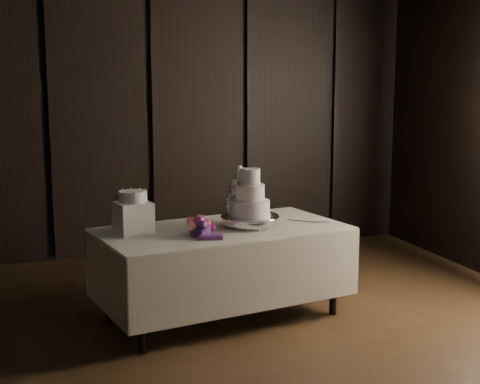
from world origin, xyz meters
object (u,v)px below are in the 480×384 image
(bouquet, at_px, (200,227))
(small_cake, at_px, (133,197))
(wedding_cake, at_px, (247,198))
(cake_stand, at_px, (250,221))
(box_pedestal, at_px, (133,218))
(display_table, at_px, (223,269))

(bouquet, height_order, small_cake, small_cake)
(wedding_cake, bearing_deg, small_cake, -161.81)
(cake_stand, relative_size, wedding_cake, 1.24)
(cake_stand, xyz_separation_m, box_pedestal, (-0.95, 0.04, 0.08))
(cake_stand, distance_m, wedding_cake, 0.20)
(display_table, distance_m, cake_stand, 0.45)
(display_table, distance_m, bouquet, 0.52)
(display_table, bearing_deg, small_cake, 167.55)
(box_pedestal, relative_size, small_cake, 1.17)
(box_pedestal, bearing_deg, bouquet, -26.45)
(display_table, bearing_deg, bouquet, -149.26)
(cake_stand, height_order, small_cake, small_cake)
(bouquet, xyz_separation_m, small_cake, (-0.48, 0.24, 0.23))
(small_cake, bearing_deg, display_table, -1.55)
(wedding_cake, bearing_deg, box_pedestal, -161.81)
(display_table, relative_size, bouquet, 5.31)
(bouquet, distance_m, box_pedestal, 0.53)
(display_table, xyz_separation_m, small_cake, (-0.72, 0.02, 0.64))
(display_table, xyz_separation_m, bouquet, (-0.24, -0.22, 0.41))
(display_table, bearing_deg, cake_stand, -14.80)
(bouquet, height_order, box_pedestal, box_pedestal)
(cake_stand, bearing_deg, small_cake, 177.88)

